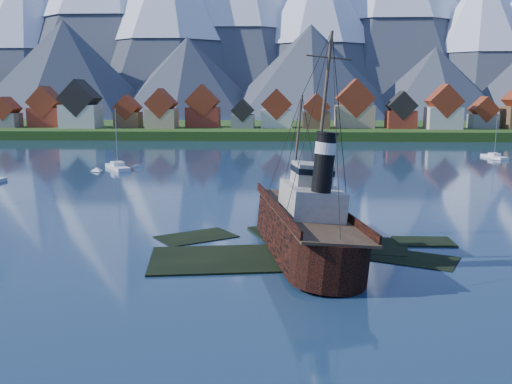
{
  "coord_description": "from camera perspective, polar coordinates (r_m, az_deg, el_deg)",
  "views": [
    {
      "loc": [
        0.23,
        -53.3,
        15.33
      ],
      "look_at": [
        -2.54,
        6.0,
        5.0
      ],
      "focal_mm": 40.0,
      "sensor_mm": 36.0,
      "label": 1
    }
  ],
  "objects": [
    {
      "name": "sailboat_c",
      "position": [
        119.47,
        -13.67,
        2.36
      ],
      "size": [
        7.39,
        9.85,
        12.92
      ],
      "rotation": [
        0.0,
        0.0,
        0.55
      ],
      "color": "white",
      "rests_on": "ground"
    },
    {
      "name": "shore_bank",
      "position": [
        223.83,
        2.62,
        5.93
      ],
      "size": [
        600.0,
        80.0,
        3.2
      ],
      "primitive_type": "cube",
      "color": "#1E3F12",
      "rests_on": "ground"
    },
    {
      "name": "ground",
      "position": [
        55.46,
        2.35,
        -6.18
      ],
      "size": [
        1400.0,
        1400.0,
        0.0
      ],
      "primitive_type": "plane",
      "color": "navy",
      "rests_on": "ground"
    },
    {
      "name": "sailboat_e",
      "position": [
        147.44,
        22.73,
        3.22
      ],
      "size": [
        3.86,
        9.05,
        10.2
      ],
      "rotation": [
        0.0,
        0.0,
        0.2
      ],
      "color": "white",
      "rests_on": "ground"
    },
    {
      "name": "tugboat_wreck",
      "position": [
        56.27,
        4.65,
        -3.07
      ],
      "size": [
        6.41,
        27.63,
        21.9
      ],
      "rotation": [
        0.0,
        0.09,
        0.18
      ],
      "color": "black",
      "rests_on": "ground"
    },
    {
      "name": "town",
      "position": [
        208.27,
        -6.61,
        8.06
      ],
      "size": [
        250.96,
        16.69,
        17.3
      ],
      "color": "maroon",
      "rests_on": "ground"
    },
    {
      "name": "mountains",
      "position": [
        539.67,
        2.67,
        17.74
      ],
      "size": [
        965.0,
        340.0,
        205.0
      ],
      "color": "#2D333D",
      "rests_on": "ground"
    },
    {
      "name": "seawall",
      "position": [
        185.93,
        2.6,
        5.13
      ],
      "size": [
        600.0,
        2.5,
        2.0
      ],
      "primitive_type": "cube",
      "color": "#3F3D38",
      "rests_on": "ground"
    },
    {
      "name": "shoal",
      "position": [
        57.65,
        4.13,
        -5.94
      ],
      "size": [
        31.71,
        21.24,
        1.14
      ],
      "color": "black",
      "rests_on": "ground"
    }
  ]
}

